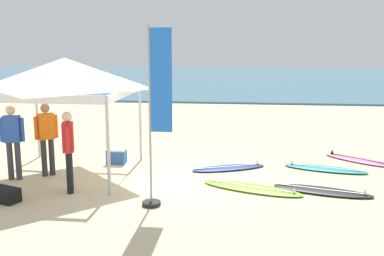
{
  "coord_description": "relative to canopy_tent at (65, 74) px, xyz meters",
  "views": [
    {
      "loc": [
        1.89,
        -9.64,
        3.06
      ],
      "look_at": [
        0.62,
        1.26,
        1.0
      ],
      "focal_mm": 41.97,
      "sensor_mm": 36.0,
      "label": 1
    }
  ],
  "objects": [
    {
      "name": "ground_plane",
      "position": [
        2.24,
        -0.37,
        -2.39
      ],
      "size": [
        80.0,
        80.0,
        0.0
      ],
      "primitive_type": "plane",
      "color": "beige"
    },
    {
      "name": "surfboard_pink",
      "position": [
        7.2,
        1.95,
        -2.35
      ],
      "size": [
        1.81,
        1.62,
        0.19
      ],
      "color": "pink",
      "rests_on": "ground"
    },
    {
      "name": "banner_flag",
      "position": [
        2.52,
        -1.94,
        -0.81
      ],
      "size": [
        0.6,
        0.36,
        3.4
      ],
      "color": "#99999E",
      "rests_on": "ground"
    },
    {
      "name": "canopy_tent",
      "position": [
        0.0,
        0.0,
        0.0
      ],
      "size": [
        2.97,
        2.97,
        2.75
      ],
      "color": "#B7B7BC",
      "rests_on": "ground"
    },
    {
      "name": "person_orange",
      "position": [
        -0.42,
        -0.24,
        -1.4
      ],
      "size": [
        0.45,
        0.4,
        1.71
      ],
      "color": "#2D2D33",
      "rests_on": "ground"
    },
    {
      "name": "person_blue",
      "position": [
        -1.04,
        -0.65,
        -1.4
      ],
      "size": [
        0.54,
        0.28,
        1.71
      ],
      "color": "#383842",
      "rests_on": "ground"
    },
    {
      "name": "gear_bag_near_tent",
      "position": [
        -0.51,
        -2.07,
        -2.25
      ],
      "size": [
        0.68,
        0.52,
        0.28
      ],
      "primitive_type": "cube",
      "rotation": [
        0.0,
        0.0,
        2.77
      ],
      "color": "black",
      "rests_on": "ground"
    },
    {
      "name": "cooler_box",
      "position": [
        0.87,
        1.02,
        -2.19
      ],
      "size": [
        0.5,
        0.36,
        0.39
      ],
      "color": "#2D60B7",
      "rests_on": "ground"
    },
    {
      "name": "sea",
      "position": [
        2.24,
        31.12,
        -2.34
      ],
      "size": [
        80.0,
        36.0,
        0.1
      ],
      "primitive_type": "cube",
      "color": "#386B84",
      "rests_on": "ground"
    },
    {
      "name": "surfboard_teal",
      "position": [
        6.16,
        0.98,
        -2.35
      ],
      "size": [
        2.07,
        1.07,
        0.19
      ],
      "color": "#19847F",
      "rests_on": "ground"
    },
    {
      "name": "surfboard_navy",
      "position": [
        3.81,
        0.79,
        -2.35
      ],
      "size": [
        1.95,
        1.21,
        0.19
      ],
      "color": "navy",
      "rests_on": "ground"
    },
    {
      "name": "surfboard_lime",
      "position": [
        4.35,
        -0.76,
        -2.35
      ],
      "size": [
        2.29,
        1.33,
        0.19
      ],
      "color": "#7AD12D",
      "rests_on": "ground"
    },
    {
      "name": "surfboard_black",
      "position": [
        5.82,
        -0.77,
        -2.35
      ],
      "size": [
        2.12,
        1.09,
        0.19
      ],
      "color": "black",
      "rests_on": "ground"
    },
    {
      "name": "person_red",
      "position": [
        0.56,
        -1.36,
        -1.4
      ],
      "size": [
        0.32,
        0.53,
        1.71
      ],
      "color": "black",
      "rests_on": "ground"
    }
  ]
}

